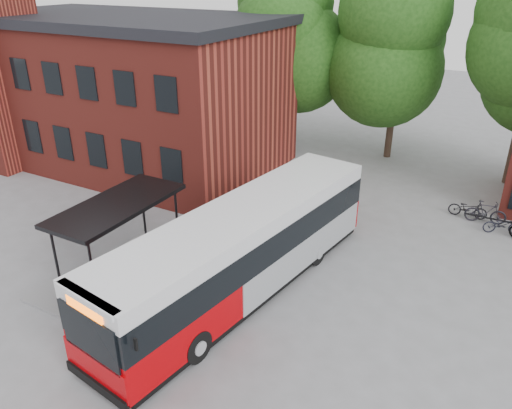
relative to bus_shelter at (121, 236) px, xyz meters
The scene contains 9 objects.
ground 4.83m from the bus_shelter, 12.53° to the left, with size 100.00×100.00×0.00m, color slate.
station_building 13.42m from the bus_shelter, 130.36° to the left, with size 18.40×10.40×8.50m, color maroon, non-canonical shape.
bus_shelter is the anchor object (origin of this frame).
tree_0 17.54m from the bus_shelter, 95.04° to the left, with size 7.92×7.92×11.00m, color #1B4512, non-canonical shape.
tree_1 19.19m from the bus_shelter, 73.01° to the left, with size 7.92×7.92×10.40m, color #1B4512, non-canonical shape.
city_bus 4.97m from the bus_shelter, 11.94° to the left, with size 2.77×12.98×3.30m, color #BA0005, non-canonical shape.
bicycle_0 16.01m from the bus_shelter, 45.43° to the left, with size 0.61×1.75×0.92m, color black.
bicycle_1 16.41m from the bus_shelter, 42.88° to the left, with size 0.52×1.83×1.10m, color #232229.
bicycle_2 16.55m from the bus_shelter, 39.17° to the left, with size 0.58×1.66×0.87m, color #1F202B.
Camera 1 is at (8.24, -13.19, 10.80)m, focal length 35.00 mm.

